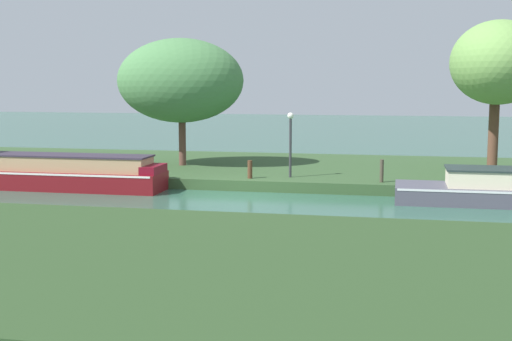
% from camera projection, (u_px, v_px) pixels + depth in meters
% --- Properties ---
extents(ground_plane, '(120.00, 120.00, 0.00)m').
position_uv_depth(ground_plane, '(230.00, 201.00, 23.53)').
color(ground_plane, '#305D4A').
extents(riverbank_far, '(72.00, 10.00, 0.40)m').
position_uv_depth(riverbank_far, '(269.00, 169.00, 30.30)').
color(riverbank_far, '#324F2B').
rests_on(riverbank_far, ground_plane).
extents(riverbank_near, '(72.00, 10.00, 0.40)m').
position_uv_depth(riverbank_near, '(128.00, 262.00, 14.77)').
color(riverbank_near, '#294321').
rests_on(riverbank_near, ground_plane).
extents(slate_barge, '(6.97, 2.12, 1.19)m').
position_uv_depth(slate_barge, '(508.00, 189.00, 22.78)').
color(slate_barge, '#4C4A58').
rests_on(slate_barge, ground_plane).
extents(maroon_narrowboat, '(9.57, 1.77, 1.97)m').
position_uv_depth(maroon_narrowboat, '(44.00, 172.00, 26.14)').
color(maroon_narrowboat, maroon).
rests_on(maroon_narrowboat, ground_plane).
extents(willow_tree_left, '(5.50, 3.86, 5.44)m').
position_uv_depth(willow_tree_left, '(180.00, 81.00, 29.47)').
color(willow_tree_left, brown).
rests_on(willow_tree_left, riverbank_far).
extents(willow_tree_centre, '(3.64, 4.77, 5.95)m').
position_uv_depth(willow_tree_centre, '(498.00, 63.00, 26.51)').
color(willow_tree_centre, brown).
rests_on(willow_tree_centre, riverbank_far).
extents(lamp_post, '(0.24, 0.24, 2.46)m').
position_uv_depth(lamp_post, '(290.00, 136.00, 26.16)').
color(lamp_post, '#333338').
rests_on(lamp_post, riverbank_far).
extents(mooring_post_near, '(0.18, 0.18, 0.68)m').
position_uv_depth(mooring_post_near, '(250.00, 169.00, 26.01)').
color(mooring_post_near, '#513220').
rests_on(mooring_post_near, riverbank_far).
extents(mooring_post_far, '(0.14, 0.14, 0.83)m').
position_uv_depth(mooring_post_far, '(382.00, 171.00, 25.01)').
color(mooring_post_far, '#443E31').
rests_on(mooring_post_far, riverbank_far).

